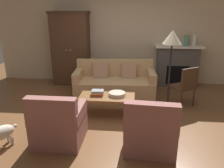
# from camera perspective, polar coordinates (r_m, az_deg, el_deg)

# --- Properties ---
(ground_plane) EXTENTS (9.60, 9.60, 0.00)m
(ground_plane) POSITION_cam_1_polar(r_m,az_deg,el_deg) (4.58, 0.39, -8.91)
(ground_plane) COLOR brown
(back_wall) EXTENTS (7.20, 0.10, 2.80)m
(back_wall) POSITION_cam_1_polar(r_m,az_deg,el_deg) (6.65, 2.48, 12.39)
(back_wall) COLOR beige
(back_wall) RESTS_ON ground
(fireplace) EXTENTS (1.26, 0.48, 1.12)m
(fireplace) POSITION_cam_1_polar(r_m,az_deg,el_deg) (6.64, 15.77, 4.41)
(fireplace) COLOR #4C4947
(fireplace) RESTS_ON ground
(armoire) EXTENTS (1.06, 0.57, 2.00)m
(armoire) POSITION_cam_1_polar(r_m,az_deg,el_deg) (6.61, -10.09, 8.62)
(armoire) COLOR #472D1E
(armoire) RESTS_ON ground
(couch) EXTENTS (1.97, 0.97, 0.86)m
(couch) POSITION_cam_1_polar(r_m,az_deg,el_deg) (5.66, 0.65, 0.08)
(couch) COLOR tan
(couch) RESTS_ON ground
(coffee_table) EXTENTS (1.10, 0.60, 0.42)m
(coffee_table) POSITION_cam_1_polar(r_m,az_deg,el_deg) (4.66, -1.21, -3.49)
(coffee_table) COLOR brown
(coffee_table) RESTS_ON ground
(fruit_bowl) EXTENTS (0.33, 0.33, 0.07)m
(fruit_bowl) POSITION_cam_1_polar(r_m,az_deg,el_deg) (4.62, 1.27, -2.47)
(fruit_bowl) COLOR beige
(fruit_bowl) RESTS_ON coffee_table
(book_stack) EXTENTS (0.27, 0.20, 0.10)m
(book_stack) POSITION_cam_1_polar(r_m,az_deg,el_deg) (4.65, -3.66, -2.15)
(book_stack) COLOR #B73833
(book_stack) RESTS_ON coffee_table
(mantel_vase_slate) EXTENTS (0.12, 0.12, 0.19)m
(mantel_vase_slate) POSITION_cam_1_polar(r_m,az_deg,el_deg) (6.47, 14.71, 9.99)
(mantel_vase_slate) COLOR #565B66
(mantel_vase_slate) RESTS_ON fireplace
(mantel_vase_jade) EXTENTS (0.14, 0.14, 0.28)m
(mantel_vase_jade) POSITION_cam_1_polar(r_m,az_deg,el_deg) (6.53, 17.91, 10.19)
(mantel_vase_jade) COLOR slate
(mantel_vase_jade) RESTS_ON fireplace
(mantel_vase_cream) EXTENTS (0.10, 0.10, 0.29)m
(mantel_vase_cream) POSITION_cam_1_polar(r_m,az_deg,el_deg) (6.57, 19.64, 10.10)
(mantel_vase_cream) COLOR beige
(mantel_vase_cream) RESTS_ON fireplace
(armchair_near_left) EXTENTS (0.78, 0.77, 0.88)m
(armchair_near_left) POSITION_cam_1_polar(r_m,az_deg,el_deg) (3.86, -13.06, -9.75)
(armchair_near_left) COLOR #935B56
(armchair_near_left) RESTS_ON ground
(armchair_near_right) EXTENTS (0.83, 0.82, 0.88)m
(armchair_near_right) POSITION_cam_1_polar(r_m,az_deg,el_deg) (3.64, 9.48, -11.32)
(armchair_near_right) COLOR #935B56
(armchair_near_right) RESTS_ON ground
(side_chair_wooden) EXTENTS (0.61, 0.61, 0.90)m
(side_chair_wooden) POSITION_cam_1_polar(r_m,az_deg,el_deg) (5.26, 17.63, -0.08)
(side_chair_wooden) COLOR #472D1E
(side_chair_wooden) RESTS_ON ground
(floor_lamp) EXTENTS (0.36, 0.36, 1.71)m
(floor_lamp) POSITION_cam_1_polar(r_m,az_deg,el_deg) (4.52, 14.60, 9.88)
(floor_lamp) COLOR black
(floor_lamp) RESTS_ON ground
(dog) EXTENTS (0.39, 0.51, 0.39)m
(dog) POSITION_cam_1_polar(r_m,az_deg,el_deg) (4.05, -26.00, -11.01)
(dog) COLOR beige
(dog) RESTS_ON ground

